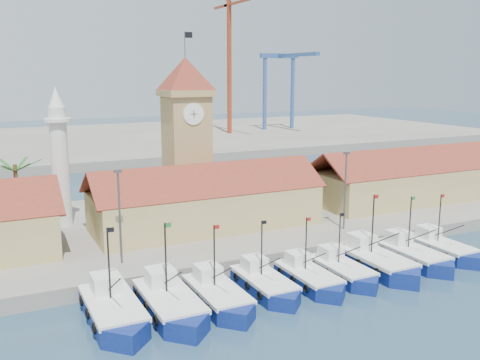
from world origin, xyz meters
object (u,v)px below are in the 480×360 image
boat_4 (310,279)px  clock_tower (187,133)px  boat_0 (114,313)px  minaret (60,157)px

boat_4 → clock_tower: 26.38m
boat_0 → clock_tower: (14.89, 23.03, 11.14)m
boat_0 → minaret: 26.57m
clock_tower → minaret: (-15.00, 2.00, -2.23)m
clock_tower → boat_4: bearing=-82.8°
boat_4 → boat_0: bearing=178.0°
boat_4 → minaret: minaret is taller
clock_tower → minaret: size_ratio=1.39×
boat_4 → minaret: size_ratio=0.55×
minaret → boat_4: bearing=-55.0°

